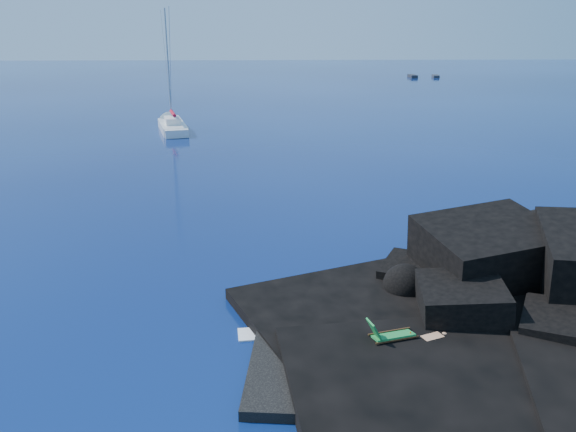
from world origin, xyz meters
The scene contains 10 objects.
ground centered at (0.00, 0.00, 0.00)m, with size 400.00×400.00×0.00m, color #030C37.
beach centered at (4.50, 0.50, 0.00)m, with size 8.50×6.00×0.70m, color black.
surf_foam centered at (5.00, 5.00, 0.00)m, with size 10.00×8.00×0.06m, color white, non-canonical shape.
sailboat centered at (-9.22, 46.57, 0.00)m, with size 2.56×12.23×12.82m, color silver, non-canonical shape.
deck_chair centered at (5.08, 1.29, 0.91)m, with size 1.63×0.71×1.12m, color #1C8239, non-canonical shape.
towel centered at (6.43, 1.29, 0.37)m, with size 1.81×0.86×0.05m, color white.
sunbather centered at (6.43, 1.29, 0.53)m, with size 1.72×0.50×0.27m, color tan, non-canonical shape.
marker_cone centered at (5.68, 1.31, 0.60)m, with size 0.32×0.32×0.49m, color #CF540A.
distant_boat_a centered at (35.75, 118.24, 0.00)m, with size 1.46×4.69×0.63m, color #232327.
distant_boat_b centered at (41.18, 118.10, 0.00)m, with size 1.32×4.25×0.57m, color #2A2B30.
Camera 1 is at (0.79, -15.30, 10.53)m, focal length 35.00 mm.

